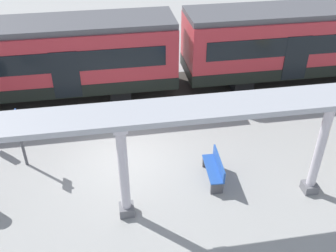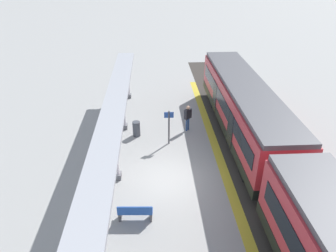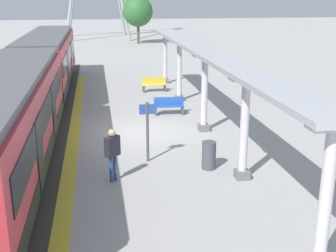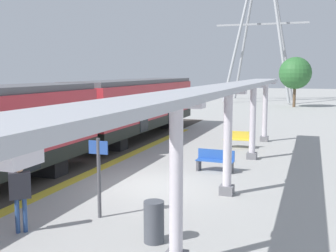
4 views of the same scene
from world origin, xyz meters
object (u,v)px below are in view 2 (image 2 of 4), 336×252
Objects in this scene: canopy_pillar_nearest at (127,77)px; trash_bin at (136,129)px; train_near_carriage at (243,108)px; canopy_pillar_third at (115,150)px; canopy_pillar_second at (122,105)px; passenger_waiting_near_edge at (188,115)px; platform_info_sign at (169,124)px; bench_mid_platform at (135,212)px; canopy_pillar_fourth at (98,247)px.

canopy_pillar_nearest is 6.37m from trash_bin.
canopy_pillar_third is (7.50, 4.15, -0.11)m from train_near_carriage.
canopy_pillar_nearest is 5.19m from canopy_pillar_second.
canopy_pillar_nearest is at bearing -82.00° from trash_bin.
canopy_pillar_third is 1.92× the size of passenger_waiting_near_edge.
canopy_pillar_nearest is 7.81m from platform_info_sign.
canopy_pillar_second is at bearing -6.45° from passenger_waiting_near_edge.
bench_mid_platform is (6.45, 7.14, -1.39)m from train_near_carriage.
trash_bin is 3.41m from passenger_waiting_near_edge.
canopy_pillar_second is 1.92× the size of passenger_waiting_near_edge.
train_near_carriage reaches higher than canopy_pillar_fourth.
canopy_pillar_third is 1.00× the size of canopy_pillar_fourth.
canopy_pillar_third is 4.57m from trash_bin.
train_near_carriage is 14.06× the size of trash_bin.
train_near_carriage is 9.72m from bench_mid_platform.
canopy_pillar_nearest is 10.51m from canopy_pillar_third.
platform_info_sign is at bearing -107.51° from canopy_pillar_fourth.
canopy_pillar_fourth is at bearing 53.10° from train_near_carriage.
trash_bin is at bearing -101.39° from canopy_pillar_third.
trash_bin is at bearing -1.42° from train_near_carriage.
canopy_pillar_second is 3.56m from platform_info_sign.
canopy_pillar_fourth is 1.54× the size of platform_info_sign.
canopy_pillar_third is 5.84m from canopy_pillar_fourth.
trash_bin is at bearing -27.85° from platform_info_sign.
canopy_pillar_nearest is 13.60m from bench_mid_platform.
bench_mid_platform is 8.47m from passenger_waiting_near_edge.
canopy_pillar_second is at bearing -35.69° from platform_info_sign.
canopy_pillar_third is 1.54× the size of platform_info_sign.
canopy_pillar_fourth is at bearing 90.00° from canopy_pillar_third.
train_near_carriage is at bearing -132.06° from bench_mid_platform.
canopy_pillar_nearest and canopy_pillar_fourth have the same top height.
canopy_pillar_nearest is 3.45× the size of trash_bin.
canopy_pillar_fourth is at bearing 90.00° from canopy_pillar_nearest.
canopy_pillar_fourth is at bearing 68.61° from passenger_waiting_near_edge.
bench_mid_platform is at bearing 73.82° from platform_info_sign.
canopy_pillar_third reaches higher than trash_bin.
canopy_pillar_third reaches higher than passenger_waiting_near_edge.
canopy_pillar_second reaches higher than platform_info_sign.
canopy_pillar_third is 3.45× the size of trash_bin.
canopy_pillar_fourth is 2.23× the size of bench_mid_platform.
canopy_pillar_second and canopy_pillar_third have the same top height.
platform_info_sign reaches higher than trash_bin.
passenger_waiting_near_edge is at bearing 126.49° from canopy_pillar_nearest.
platform_info_sign is (-2.87, -3.26, -0.40)m from canopy_pillar_third.
train_near_carriage reaches higher than trash_bin.
canopy_pillar_nearest is 1.00× the size of canopy_pillar_fourth.
trash_bin reaches higher than bench_mid_platform.
train_near_carriage is 3.47m from passenger_waiting_near_edge.
bench_mid_platform is (-1.06, 2.99, -1.28)m from canopy_pillar_third.
canopy_pillar_nearest is 16.35m from canopy_pillar_fourth.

